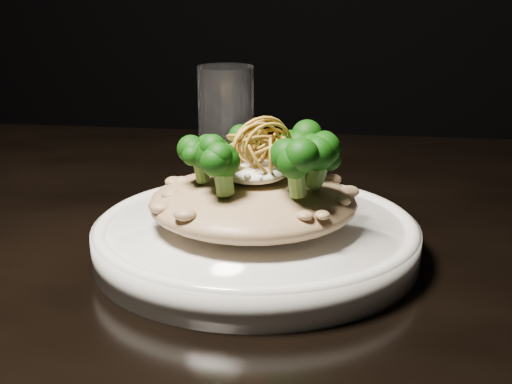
% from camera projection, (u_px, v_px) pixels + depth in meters
% --- Properties ---
extents(table, '(1.10, 0.80, 0.75)m').
position_uv_depth(table, '(287.00, 317.00, 0.66)').
color(table, black).
rests_on(table, ground).
extents(plate, '(0.26, 0.26, 0.03)m').
position_uv_depth(plate, '(256.00, 240.00, 0.58)').
color(plate, white).
rests_on(plate, table).
extents(risotto, '(0.17, 0.17, 0.04)m').
position_uv_depth(risotto, '(253.00, 202.00, 0.57)').
color(risotto, brown).
rests_on(risotto, plate).
extents(broccoli, '(0.11, 0.11, 0.04)m').
position_uv_depth(broccoli, '(259.00, 159.00, 0.56)').
color(broccoli, black).
rests_on(broccoli, risotto).
extents(cheese, '(0.05, 0.05, 0.02)m').
position_uv_depth(cheese, '(254.00, 171.00, 0.57)').
color(cheese, white).
rests_on(cheese, risotto).
extents(shallots, '(0.05, 0.05, 0.03)m').
position_uv_depth(shallots, '(260.00, 141.00, 0.56)').
color(shallots, brown).
rests_on(shallots, cheese).
extents(drinking_glass, '(0.09, 0.09, 0.12)m').
position_uv_depth(drinking_glass, '(226.00, 116.00, 0.84)').
color(drinking_glass, white).
rests_on(drinking_glass, table).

